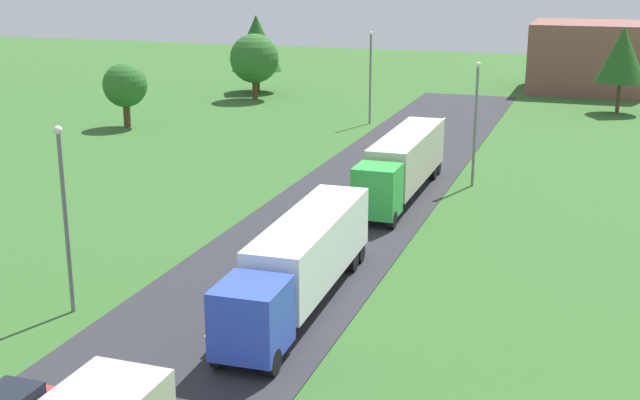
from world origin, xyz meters
TOP-DOWN VIEW (x-y plane):
  - road at (0.00, 24.50)m, footprint 10.00×140.00m
  - truck_second at (2.47, 32.93)m, footprint 2.86×14.02m
  - truck_third at (2.51, 51.53)m, footprint 2.52×14.62m
  - lamppost_second at (-6.53, 29.15)m, footprint 0.36×0.36m
  - lamppost_third at (6.31, 55.56)m, footprint 0.36×0.36m
  - lamppost_fourth at (-6.06, 74.75)m, footprint 0.36×0.36m
  - tree_oak at (15.40, 87.93)m, footprint 4.77×4.77m
  - tree_birch at (-23.30, 89.31)m, footprint 5.63×5.63m
  - tree_maple at (-21.48, 84.37)m, footprint 5.21×5.21m
  - tree_pine at (-26.26, 66.30)m, footprint 3.93×3.93m
  - distant_building at (11.99, 102.73)m, footprint 12.64×12.26m

SIDE VIEW (x-z plane):
  - road at x=0.00m, z-range 0.00..0.06m
  - truck_second at x=2.47m, z-range 0.32..3.89m
  - truck_third at x=2.51m, z-range 0.33..4.11m
  - tree_pine at x=-26.26m, z-range 0.87..6.60m
  - distant_building at x=11.99m, z-range 0.00..7.67m
  - tree_maple at x=-21.48m, z-range 0.87..7.86m
  - lamppost_second at x=-6.53m, z-range 0.48..8.52m
  - lamppost_third at x=6.31m, z-range 0.48..8.66m
  - lamppost_fourth at x=-6.06m, z-range 0.48..8.81m
  - tree_birch at x=-23.30m, z-range 1.19..9.79m
  - tree_oak at x=15.40m, z-range 1.50..9.78m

